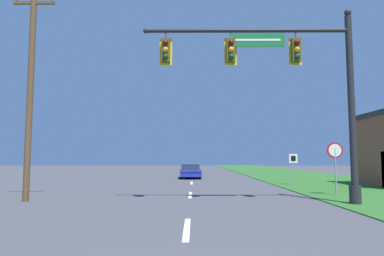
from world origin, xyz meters
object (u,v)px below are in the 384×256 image
(stop_sign, at_px, (335,157))
(utility_pole_near, at_px, (30,86))
(car_ahead, at_px, (190,171))
(signal_mast, at_px, (294,82))
(route_sign_post, at_px, (293,162))

(stop_sign, xyz_separation_m, utility_pole_near, (-13.71, -2.20, 3.00))
(car_ahead, xyz_separation_m, stop_sign, (7.10, -14.55, 1.26))
(signal_mast, relative_size, car_ahead, 1.86)
(signal_mast, bearing_deg, car_ahead, 103.74)
(signal_mast, relative_size, stop_sign, 3.39)
(car_ahead, height_order, route_sign_post, route_sign_post)
(stop_sign, relative_size, utility_pole_near, 0.27)
(signal_mast, height_order, utility_pole_near, utility_pole_near)
(car_ahead, relative_size, route_sign_post, 2.24)
(stop_sign, bearing_deg, utility_pole_near, -170.90)
(route_sign_post, bearing_deg, stop_sign, -87.92)
(utility_pole_near, bearing_deg, stop_sign, 9.10)
(signal_mast, distance_m, car_ahead, 18.63)
(utility_pole_near, bearing_deg, car_ahead, 68.46)
(route_sign_post, distance_m, utility_pole_near, 16.21)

